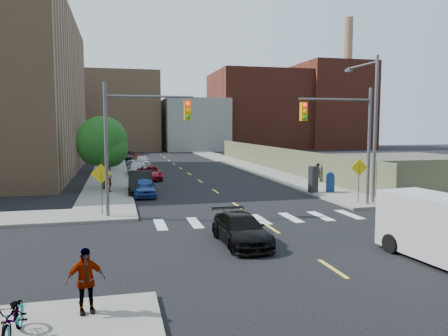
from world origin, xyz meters
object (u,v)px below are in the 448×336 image
payphone (313,179)px  pedestrian_sw (85,281)px  parked_car_red (150,173)px  parked_car_grey (128,155)px  parked_car_white (142,161)px  cargo_van (443,228)px  black_sedan (241,229)px  pedestrian_west (109,179)px  parked_car_blue (145,187)px  parked_car_black (141,182)px  mailbox (330,182)px  parked_car_silver (138,168)px  parked_car_maroon (138,159)px  bicycle (13,319)px  pedestrian_east (317,173)px

payphone → pedestrian_sw: bearing=-147.1°
parked_car_red → parked_car_grey: (-1.30, 23.98, 0.02)m
parked_car_white → payphone: bearing=-70.9°
pedestrian_sw → cargo_van: bearing=-4.7°
black_sedan → pedestrian_west: size_ratio=2.34×
cargo_van → payphone: (2.17, 15.09, -0.15)m
parked_car_red → cargo_van: (8.33, -26.38, 0.61)m
parked_car_blue → parked_car_black: 1.55m
mailbox → payphone: bearing=-158.8°
parked_car_white → black_sedan: 34.97m
parked_car_grey → pedestrian_west: 31.76m
parked_car_silver → pedestrian_sw: pedestrian_sw is taller
black_sedan → pedestrian_west: (-5.39, 14.78, 0.44)m
pedestrian_sw → parked_car_black: bearing=70.0°
parked_car_silver → cargo_van: 31.52m
parked_car_blue → black_sedan: size_ratio=0.89×
black_sedan → pedestrian_sw: (-5.65, -5.70, 0.37)m
parked_car_grey → parked_car_maroon: bearing=-79.1°
pedestrian_sw → parked_car_white: bearing=71.6°
pedestrian_sw → bicycle: size_ratio=0.85×
parked_car_maroon → parked_car_blue: bearing=-95.5°
pedestrian_sw → mailbox: bearing=34.3°
parked_car_black → payphone: (11.70, -3.49, 0.29)m
bicycle → parked_car_white: bearing=82.6°
parked_car_maroon → payphone: 29.13m
parked_car_maroon → parked_car_grey: bearing=92.9°
bicycle → parked_car_black: bearing=79.5°
cargo_van → bicycle: 13.67m
parked_car_blue → parked_car_red: parked_car_blue is taller
pedestrian_west → cargo_van: bearing=-140.2°
payphone → pedestrian_sw: 22.00m
parked_car_black → parked_car_grey: parked_car_black is taller
parked_car_grey → pedestrian_east: 33.33m
parked_car_white → pedestrian_west: pedestrian_west is taller
cargo_van → mailbox: cargo_van is taller
parked_car_silver → mailbox: size_ratio=3.39×
parked_car_white → payphone: (10.50, -23.72, 0.38)m
parked_car_grey → black_sedan: bearing=-81.8°
parked_car_red → pedestrian_east: 14.66m
parked_car_white → parked_car_silver: bearing=-100.5°
pedestrian_east → parked_car_blue: bearing=13.5°
parked_car_blue → payphone: size_ratio=2.01×
parked_car_blue → parked_car_silver: bearing=91.5°
parked_car_grey → mailbox: (13.09, -35.31, 0.20)m
payphone → mailbox: bearing=-18.7°
parked_car_white → pedestrian_sw: size_ratio=2.47×
pedestrian_west → parked_car_white: bearing=-1.7°
pedestrian_sw → parked_car_blue: bearing=68.8°
parked_car_blue → bicycle: (-4.01, -20.02, 0.03)m
black_sedan → cargo_van: size_ratio=0.80×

